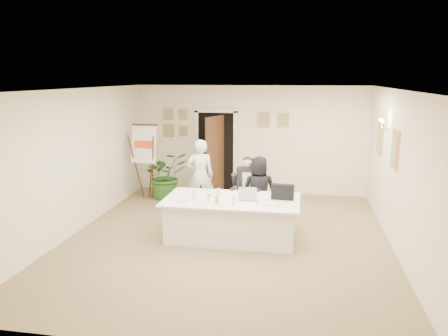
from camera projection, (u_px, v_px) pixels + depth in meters
name	position (u px, v px, depth m)	size (l,w,h in m)	color
floor	(228.00, 238.00, 8.31)	(7.00, 7.00, 0.00)	brown
ceiling	(228.00, 89.00, 7.73)	(6.00, 7.00, 0.02)	white
wall_back	(250.00, 140.00, 11.39)	(6.00, 0.10, 2.80)	#EEE3C9
wall_front	(173.00, 232.00, 4.65)	(6.00, 0.10, 2.80)	#EEE3C9
wall_left	(77.00, 161.00, 8.54)	(0.10, 7.00, 2.80)	#EEE3C9
wall_right	(399.00, 173.00, 7.50)	(0.10, 7.00, 2.80)	#EEE3C9
doorway	(216.00, 153.00, 11.45)	(1.14, 0.86, 2.20)	black
pictures_back_wall	(220.00, 122.00, 11.41)	(3.40, 0.06, 0.80)	#EA9C4F
pictures_right_wall	(386.00, 142.00, 8.59)	(0.06, 2.20, 0.80)	#EA9C4F
wall_sconce	(384.00, 125.00, 8.53)	(0.20, 0.30, 0.24)	gold
conference_table	(232.00, 218.00, 8.25)	(2.53, 1.35, 0.78)	white
seated_man	(247.00, 189.00, 9.14)	(0.61, 0.65, 1.41)	black
flip_chart	(147.00, 165.00, 10.83)	(0.66, 0.45, 1.86)	#392612
standing_man	(200.00, 176.00, 9.84)	(0.60, 0.40, 1.66)	white
standing_woman	(259.00, 191.00, 8.94)	(0.71, 0.46, 1.44)	black
potted_palm	(166.00, 175.00, 10.94)	(1.07, 0.93, 1.19)	#275A1E
laptop	(248.00, 192.00, 8.13)	(0.34, 0.36, 0.28)	#B7BABC
laptop_bag	(283.00, 192.00, 8.10)	(0.42, 0.11, 0.29)	black
paper_stack	(271.00, 204.00, 7.80)	(0.27, 0.19, 0.03)	white
plate_left	(184.00, 201.00, 8.03)	(0.20, 0.20, 0.01)	white
plate_mid	(202.00, 203.00, 7.86)	(0.22, 0.22, 0.01)	white
plate_near	(223.00, 205.00, 7.75)	(0.20, 0.20, 0.01)	white
glass_a	(194.00, 195.00, 8.16)	(0.06, 0.06, 0.14)	silver
glass_b	(234.00, 201.00, 7.81)	(0.06, 0.06, 0.14)	silver
glass_c	(257.00, 201.00, 7.78)	(0.06, 0.06, 0.14)	silver
glass_d	(219.00, 192.00, 8.39)	(0.07, 0.07, 0.14)	silver
oj_glass	(217.00, 200.00, 7.86)	(0.07, 0.07, 0.13)	orange
steel_jug	(208.00, 198.00, 8.06)	(0.09, 0.09, 0.11)	silver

